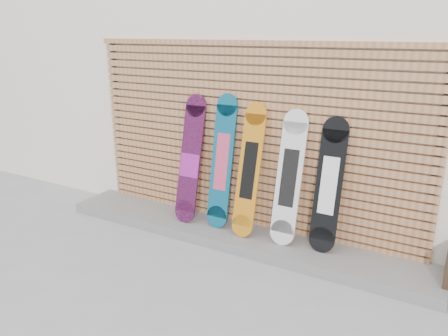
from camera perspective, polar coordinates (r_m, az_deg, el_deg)
The scene contains 9 objects.
ground at distance 4.72m, azimuth -0.84°, elevation -12.95°, with size 80.00×80.00×0.00m, color #97979A.
building at distance 7.21m, azimuth 17.22°, elevation 12.03°, with size 12.00×5.00×3.60m, color white.
concrete_step at distance 5.28m, azimuth 1.49°, elevation -8.72°, with size 4.60×0.70×0.12m, color slate.
slat_wall at distance 5.13m, azimuth 3.11°, elevation 4.14°, with size 4.26×0.08×2.29m.
snowboard_0 at distance 5.36m, azimuth -4.43°, elevation 1.06°, with size 0.28×0.39×1.55m.
snowboard_1 at distance 5.16m, azimuth -0.26°, elevation 0.81°, with size 0.27×0.33×1.59m.
snowboard_2 at distance 4.97m, azimuth 3.31°, elevation -0.32°, with size 0.26×0.40×1.51m.
snowboard_3 at distance 4.82m, azimuth 8.49°, elevation -1.30°, with size 0.28×0.36×1.48m.
snowboard_4 at distance 4.72m, azimuth 13.52°, elevation -2.25°, with size 0.28×0.30×1.44m.
Camera 1 is at (2.06, -3.51, 2.39)m, focal length 35.00 mm.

